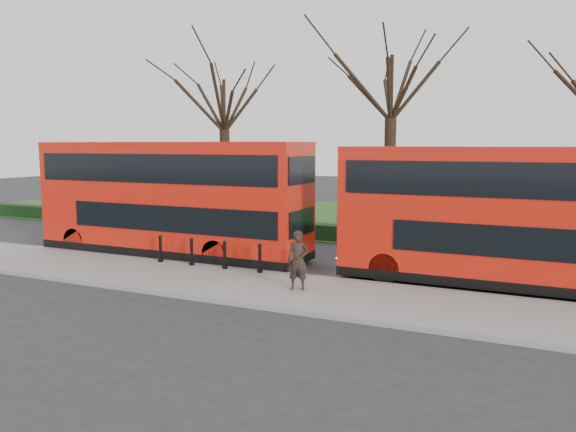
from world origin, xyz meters
The scene contains 13 objects.
ground centered at (0.00, 0.00, 0.00)m, with size 120.00×120.00×0.00m, color #28282B.
pavement centered at (0.00, -3.00, 0.07)m, with size 60.00×4.00×0.15m, color gray.
kerb centered at (0.00, -1.00, 0.07)m, with size 60.00×0.25×0.16m, color slate.
grass_verge centered at (0.00, 15.00, 0.03)m, with size 60.00×18.00×0.06m, color #28541C.
hedge centered at (0.00, 6.80, 0.40)m, with size 60.00×0.90×0.80m, color black.
yellow_line_outer centered at (0.00, -0.70, 0.01)m, with size 60.00×0.10×0.01m, color yellow.
yellow_line_inner centered at (0.00, -0.50, 0.01)m, with size 60.00×0.10×0.01m, color yellow.
tree_left centered at (-8.00, 10.00, 7.35)m, with size 6.48×6.48×10.13m.
tree_mid centered at (2.00, 10.00, 8.00)m, with size 7.05×7.05×11.01m.
bollard_row centered at (-1.16, -1.35, 0.65)m, with size 6.02×0.15×1.00m.
bus_lead centered at (-4.86, 0.41, 2.43)m, with size 12.10×2.78×4.82m.
bus_rear centered at (8.74, 0.76, 2.34)m, with size 11.68×2.68×4.65m.
pedestrian centered at (2.52, -2.94, 1.09)m, with size 0.69×0.45×1.88m, color black.
Camera 1 is at (9.55, -18.84, 4.73)m, focal length 35.00 mm.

